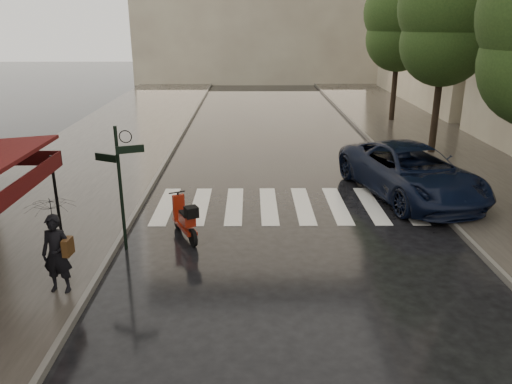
{
  "coord_description": "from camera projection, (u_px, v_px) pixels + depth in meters",
  "views": [
    {
      "loc": [
        1.9,
        -8.27,
        5.42
      ],
      "look_at": [
        2.03,
        3.25,
        1.4
      ],
      "focal_mm": 35.0,
      "sensor_mm": 36.0,
      "label": 1
    }
  ],
  "objects": [
    {
      "name": "tree_mid",
      "position": [
        447.0,
        14.0,
        19.16
      ],
      "size": [
        3.8,
        3.8,
        8.34
      ],
      "color": "black",
      "rests_on": "sidewalk_far"
    },
    {
      "name": "sidewalk_far",
      "position": [
        449.0,
        153.0,
        20.99
      ],
      "size": [
        5.5,
        60.0,
        0.12
      ],
      "primitive_type": "cube",
      "color": "#38332D",
      "rests_on": "ground"
    },
    {
      "name": "signpost",
      "position": [
        120.0,
        179.0,
        11.79
      ],
      "size": [
        1.17,
        0.29,
        3.1
      ],
      "color": "black",
      "rests_on": "ground"
    },
    {
      "name": "tree_far",
      "position": [
        400.0,
        18.0,
        25.82
      ],
      "size": [
        3.8,
        3.8,
        8.16
      ],
      "color": "black",
      "rests_on": "sidewalk_far"
    },
    {
      "name": "ground",
      "position": [
        152.0,
        317.0,
        9.57
      ],
      "size": [
        120.0,
        120.0,
        0.0
      ],
      "primitive_type": "plane",
      "color": "black",
      "rests_on": "ground"
    },
    {
      "name": "curb_near",
      "position": [
        171.0,
        153.0,
        20.86
      ],
      "size": [
        0.12,
        60.0,
        0.16
      ],
      "primitive_type": "cube",
      "color": "#595651",
      "rests_on": "ground"
    },
    {
      "name": "crosswalk",
      "position": [
        286.0,
        205.0,
        15.27
      ],
      "size": [
        7.85,
        3.2,
        0.01
      ],
      "color": "silver",
      "rests_on": "ground"
    },
    {
      "name": "pedestrian_with_umbrella",
      "position": [
        52.0,
        217.0,
        9.74
      ],
      "size": [
        1.07,
        1.09,
        2.45
      ],
      "rotation": [
        0.0,
        0.0,
        -0.1
      ],
      "color": "black",
      "rests_on": "sidewalk_near"
    },
    {
      "name": "sidewalk_near",
      "position": [
        98.0,
        154.0,
        20.84
      ],
      "size": [
        6.0,
        60.0,
        0.12
      ],
      "primitive_type": "cube",
      "color": "#38332D",
      "rests_on": "ground"
    },
    {
      "name": "parked_car",
      "position": [
        411.0,
        171.0,
        15.86
      ],
      "size": [
        4.05,
        6.34,
        1.63
      ],
      "primitive_type": "imported",
      "rotation": [
        0.0,
        0.0,
        0.25
      ],
      "color": "black",
      "rests_on": "ground"
    },
    {
      "name": "scooter",
      "position": [
        185.0,
        220.0,
        12.85
      ],
      "size": [
        0.9,
        1.53,
        1.09
      ],
      "rotation": [
        0.0,
        0.0,
        0.45
      ],
      "color": "black",
      "rests_on": "ground"
    },
    {
      "name": "curb_far",
      "position": [
        382.0,
        153.0,
        20.96
      ],
      "size": [
        0.12,
        60.0,
        0.16
      ],
      "primitive_type": "cube",
      "color": "#595651",
      "rests_on": "ground"
    }
  ]
}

